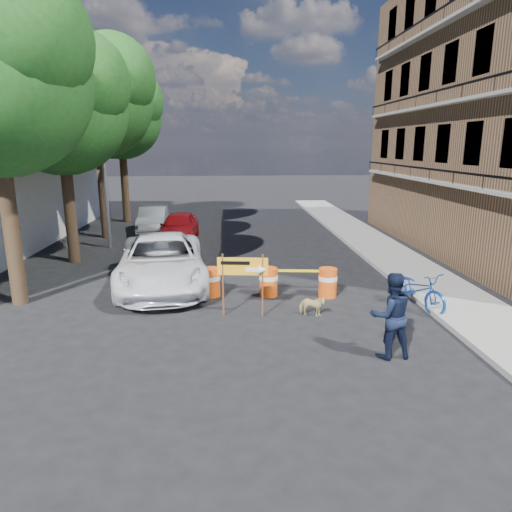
{
  "coord_description": "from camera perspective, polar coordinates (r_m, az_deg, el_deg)",
  "views": [
    {
      "loc": [
        -0.58,
        -11.29,
        4.6
      ],
      "look_at": [
        0.25,
        2.2,
        1.3
      ],
      "focal_mm": 32.0,
      "sensor_mm": 36.0,
      "label": 1
    }
  ],
  "objects": [
    {
      "name": "sedan_red",
      "position": [
        22.72,
        -9.57,
        3.66
      ],
      "size": [
        1.79,
        4.21,
        1.42
      ],
      "primitive_type": "imported",
      "rotation": [
        0.0,
        0.0,
        -0.03
      ],
      "color": "#9E0D13",
      "rests_on": "ground"
    },
    {
      "name": "bicycle",
      "position": [
        13.78,
        19.59,
        -1.92
      ],
      "size": [
        1.14,
        1.33,
        2.15
      ],
      "primitive_type": "imported",
      "rotation": [
        0.0,
        0.0,
        0.41
      ],
      "color": "#133F9F",
      "rests_on": "ground"
    },
    {
      "name": "tree_mid_b",
      "position": [
        24.18,
        -19.24,
        18.0
      ],
      "size": [
        5.67,
        5.4,
        9.62
      ],
      "color": "#332316",
      "rests_on": "ground"
    },
    {
      "name": "suv_white",
      "position": [
        15.42,
        -11.71,
        -0.69
      ],
      "size": [
        3.52,
        6.35,
        1.68
      ],
      "primitive_type": "imported",
      "rotation": [
        0.0,
        0.0,
        0.12
      ],
      "color": "white",
      "rests_on": "ground"
    },
    {
      "name": "barrel_far_left",
      "position": [
        14.28,
        -14.41,
        -3.53
      ],
      "size": [
        0.58,
        0.58,
        0.9
      ],
      "color": "red",
      "rests_on": "ground"
    },
    {
      "name": "ground",
      "position": [
        12.21,
        -0.56,
        -8.42
      ],
      "size": [
        120.0,
        120.0,
        0.0
      ],
      "primitive_type": "plane",
      "color": "black",
      "rests_on": "ground"
    },
    {
      "name": "pedestrian",
      "position": [
        10.47,
        16.49,
        -7.14
      ],
      "size": [
        1.0,
        0.81,
        1.95
      ],
      "primitive_type": "imported",
      "rotation": [
        0.0,
        0.0,
        3.22
      ],
      "color": "black",
      "rests_on": "ground"
    },
    {
      "name": "dog",
      "position": [
        12.69,
        6.99,
        -6.18
      ],
      "size": [
        0.78,
        0.54,
        0.6
      ],
      "primitive_type": "imported",
      "rotation": [
        0.0,
        0.0,
        1.24
      ],
      "color": "#D5C57A",
      "rests_on": "ground"
    },
    {
      "name": "barrel_mid_right",
      "position": [
        14.21,
        1.58,
        -3.18
      ],
      "size": [
        0.58,
        0.58,
        0.9
      ],
      "color": "red",
      "rests_on": "ground"
    },
    {
      "name": "tree_mid_a",
      "position": [
        19.35,
        -23.13,
        16.83
      ],
      "size": [
        5.25,
        5.0,
        8.68
      ],
      "color": "#332316",
      "rests_on": "ground"
    },
    {
      "name": "detour_sign",
      "position": [
        12.28,
        -0.9,
        -1.94
      ],
      "size": [
        1.37,
        0.31,
        1.76
      ],
      "rotation": [
        0.0,
        0.0,
        -0.11
      ],
      "color": "#592D19",
      "rests_on": "ground"
    },
    {
      "name": "streetlamp",
      "position": [
        21.47,
        -18.43,
        12.43
      ],
      "size": [
        1.25,
        0.18,
        8.0
      ],
      "color": "gray",
      "rests_on": "ground"
    },
    {
      "name": "barrel_mid_left",
      "position": [
        14.25,
        -5.64,
        -3.2
      ],
      "size": [
        0.58,
        0.58,
        0.9
      ],
      "color": "red",
      "rests_on": "ground"
    },
    {
      "name": "sedan_silver",
      "position": [
        25.45,
        -12.76,
        4.48
      ],
      "size": [
        1.66,
        4.14,
        1.34
      ],
      "primitive_type": "imported",
      "rotation": [
        0.0,
        0.0,
        0.06
      ],
      "color": "#A9AAB0",
      "rests_on": "ground"
    },
    {
      "name": "barrel_far_right",
      "position": [
        14.32,
        8.96,
        -3.22
      ],
      "size": [
        0.58,
        0.58,
        0.9
      ],
      "color": "red",
      "rests_on": "ground"
    },
    {
      "name": "tree_far",
      "position": [
        29.0,
        -16.49,
        16.36
      ],
      "size": [
        5.04,
        4.8,
        8.84
      ],
      "color": "#332316",
      "rests_on": "ground"
    },
    {
      "name": "sidewalk_east",
      "position": [
        19.12,
        17.34,
        -0.62
      ],
      "size": [
        2.4,
        40.0,
        0.15
      ],
      "primitive_type": "cube",
      "color": "gray",
      "rests_on": "ground"
    }
  ]
}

